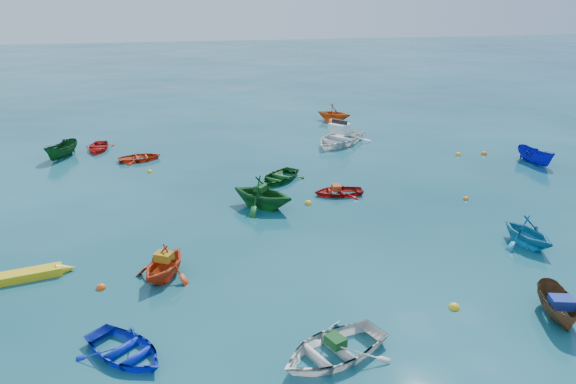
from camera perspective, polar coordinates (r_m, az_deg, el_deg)
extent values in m
plane|color=#093842|center=(24.44, 1.93, -5.07)|extent=(160.00, 160.00, 0.00)
imported|color=#0F24C1|center=(18.44, -16.16, -15.70)|extent=(3.65, 3.68, 0.63)
imported|color=silver|center=(17.80, 4.54, -16.30)|extent=(4.35, 3.86, 0.75)
imported|color=#52351D|center=(21.45, 25.60, -11.42)|extent=(1.58, 2.81, 1.03)
imported|color=red|center=(22.25, -12.39, -8.43)|extent=(3.22, 3.38, 1.39)
imported|color=#114C17|center=(31.55, -0.95, 1.17)|extent=(3.67, 3.77, 0.64)
imported|color=teal|center=(26.21, 22.98, -4.98)|extent=(2.87, 3.15, 1.42)
imported|color=red|center=(36.27, -14.79, 3.15)|extent=(2.93, 2.37, 0.54)
imported|color=#14571E|center=(27.97, -2.60, -1.56)|extent=(4.29, 4.20, 1.71)
imported|color=#A4110D|center=(29.68, 5.10, -0.24)|extent=(2.64, 1.93, 0.54)
imported|color=#0D0EA4|center=(37.68, 23.73, 2.70)|extent=(1.61, 2.90, 1.06)
imported|color=red|center=(39.23, -18.70, 4.08)|extent=(1.95, 2.70, 0.56)
imported|color=#D85A14|center=(44.91, 4.65, 7.22)|extent=(3.61, 3.53, 1.44)
imported|color=#0F4217|center=(38.31, -21.89, 3.26)|extent=(2.21, 3.07, 1.11)
imported|color=white|center=(38.72, 5.19, 4.92)|extent=(5.65, 5.62, 1.56)
cube|color=#124B1B|center=(17.55, 4.85, -14.84)|extent=(0.66, 0.73, 0.29)
cube|color=navy|center=(20.99, 26.04, -10.04)|extent=(0.85, 0.71, 0.36)
cube|color=#B47012|center=(21.89, -12.50, -6.42)|extent=(0.80, 0.73, 0.31)
cube|color=#134F18|center=(27.65, -2.82, 0.40)|extent=(0.72, 0.75, 0.29)
cube|color=red|center=(29.52, 4.93, 0.48)|extent=(0.45, 0.58, 0.28)
sphere|color=#E94D0C|center=(22.13, -18.45, -9.27)|extent=(0.36, 0.36, 0.36)
sphere|color=yellow|center=(20.73, 16.51, -11.24)|extent=(0.38, 0.38, 0.38)
sphere|color=orange|center=(30.33, 17.61, -0.72)|extent=(0.31, 0.31, 0.31)
sphere|color=orange|center=(28.91, -1.79, -0.77)|extent=(0.33, 0.33, 0.33)
sphere|color=yellow|center=(28.38, 2.07, -1.20)|extent=(0.38, 0.38, 0.38)
sphere|color=orange|center=(38.36, 19.29, 3.63)|extent=(0.39, 0.39, 0.39)
sphere|color=yellow|center=(33.89, -13.86, 1.97)|extent=(0.31, 0.31, 0.31)
sphere|color=#DE4B0C|center=(40.24, 4.58, 5.57)|extent=(0.33, 0.33, 0.33)
sphere|color=yellow|center=(37.70, 16.89, 3.62)|extent=(0.38, 0.38, 0.38)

